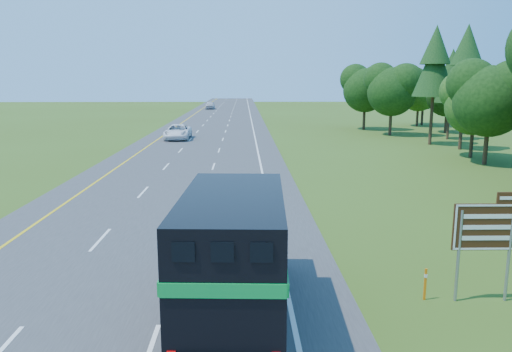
# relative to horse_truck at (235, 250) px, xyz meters

# --- Properties ---
(road) EXTENTS (15.00, 260.00, 0.04)m
(road) POSITION_rel_horse_truck_xyz_m (-3.90, 46.05, -1.98)
(road) COLOR #38383A
(road) RESTS_ON ground
(lane_markings) EXTENTS (11.15, 260.00, 0.01)m
(lane_markings) POSITION_rel_horse_truck_xyz_m (-3.90, 46.05, -1.95)
(lane_markings) COLOR yellow
(lane_markings) RESTS_ON road
(horse_truck) EXTENTS (2.94, 8.38, 3.66)m
(horse_truck) POSITION_rel_horse_truck_xyz_m (0.00, 0.00, 0.00)
(horse_truck) COLOR black
(horse_truck) RESTS_ON road
(white_suv) EXTENTS (2.80, 5.96, 1.65)m
(white_suv) POSITION_rel_horse_truck_xyz_m (-7.15, 43.41, -1.13)
(white_suv) COLOR white
(white_suv) RESTS_ON road
(far_car) EXTENTS (2.19, 5.25, 1.77)m
(far_car) POSITION_rel_horse_truck_xyz_m (-7.48, 104.33, -1.07)
(far_car) COLOR silver
(far_car) RESTS_ON road
(exit_sign) EXTENTS (1.99, 0.11, 3.37)m
(exit_sign) POSITION_rel_horse_truck_xyz_m (7.43, 0.94, 0.19)
(exit_sign) COLOR gray
(exit_sign) RESTS_ON ground
(delineator) EXTENTS (0.08, 0.05, 1.00)m
(delineator) POSITION_rel_horse_truck_xyz_m (5.73, 1.04, -1.46)
(delineator) COLOR orange
(delineator) RESTS_ON ground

